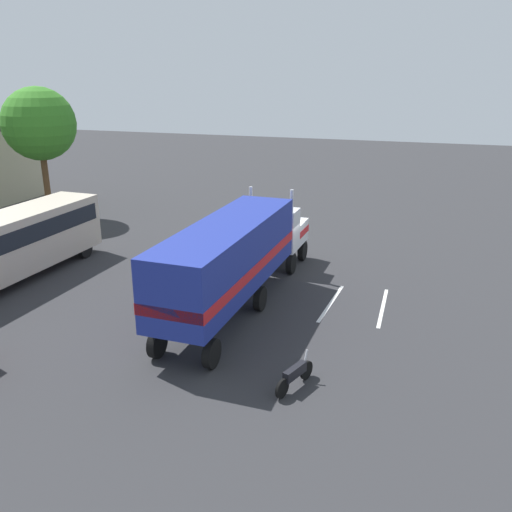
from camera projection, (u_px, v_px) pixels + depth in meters
The scene contains 8 objects.
ground_plane at pixel (282, 266), 29.53m from camera, with size 120.00×120.00×0.00m, color #2D2D30.
lane_stripe_near at pixel (331, 303), 24.83m from camera, with size 4.40×0.16×0.01m, color silver.
lane_stripe_mid at pixel (383, 307), 24.35m from camera, with size 4.40×0.16×0.01m, color silver.
semi_truck at pixel (237, 253), 23.77m from camera, with size 14.23×2.95×4.50m.
person_bystander at pixel (209, 265), 27.16m from camera, with size 0.34×0.45×1.63m.
parked_bus at pixel (12, 241), 27.03m from camera, with size 11.07×2.91×3.40m.
motorcycle at pixel (295, 375), 18.02m from camera, with size 2.02×0.80×1.12m.
tree_center at pixel (39, 124), 37.10m from camera, with size 4.99×4.99×9.21m.
Camera 1 is at (-26.80, -7.41, 10.04)m, focal length 37.92 mm.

